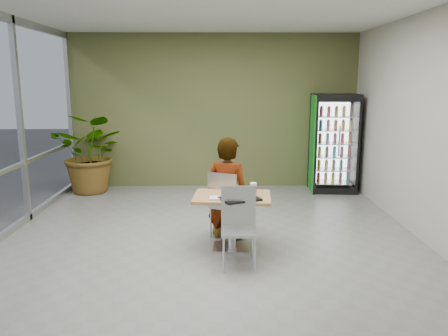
{
  "coord_description": "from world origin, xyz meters",
  "views": [
    {
      "loc": [
        0.11,
        -5.71,
        2.23
      ],
      "look_at": [
        0.19,
        0.46,
        1.0
      ],
      "focal_mm": 35.0,
      "sensor_mm": 36.0,
      "label": 1
    }
  ],
  "objects": [
    {
      "name": "ground",
      "position": [
        0.0,
        0.0,
        0.0
      ],
      "size": [
        7.0,
        7.0,
        0.0
      ],
      "primitive_type": "plane",
      "color": "gray",
      "rests_on": "ground"
    },
    {
      "name": "napkin_stack",
      "position": [
        0.07,
        -0.31,
        0.76
      ],
      "size": [
        0.17,
        0.17,
        0.02
      ],
      "primitive_type": "cube",
      "rotation": [
        0.0,
        0.0,
        -0.05
      ],
      "color": "white",
      "rests_on": "dining_table"
    },
    {
      "name": "dining_table",
      "position": [
        0.29,
        -0.14,
        0.54
      ],
      "size": [
        1.06,
        0.78,
        0.75
      ],
      "rotation": [
        0.0,
        0.0,
        -0.08
      ],
      "color": "tan",
      "rests_on": "ground"
    },
    {
      "name": "seated_woman",
      "position": [
        0.24,
        0.35,
        0.58
      ],
      "size": [
        0.77,
        0.64,
        1.77
      ],
      "primitive_type": "imported",
      "rotation": [
        0.0,
        0.0,
        2.74
      ],
      "color": "black",
      "rests_on": "ground"
    },
    {
      "name": "potted_plant",
      "position": [
        -2.44,
        3.0,
        0.8
      ],
      "size": [
        1.68,
        1.53,
        1.6
      ],
      "primitive_type": "imported",
      "rotation": [
        0.0,
        0.0,
        -0.21
      ],
      "color": "#2D6428",
      "rests_on": "ground"
    },
    {
      "name": "chair_near",
      "position": [
        0.35,
        -0.6,
        0.57
      ],
      "size": [
        0.43,
        0.44,
        0.97
      ],
      "rotation": [
        0.0,
        0.0,
        -0.01
      ],
      "color": "#AFB1B4",
      "rests_on": "ground"
    },
    {
      "name": "cafeteria_tray",
      "position": [
        0.37,
        -0.36,
        0.76
      ],
      "size": [
        0.58,
        0.51,
        0.03
      ],
      "primitive_type": "cube",
      "rotation": [
        0.0,
        0.0,
        0.43
      ],
      "color": "black",
      "rests_on": "dining_table"
    },
    {
      "name": "pizza_plate",
      "position": [
        0.27,
        -0.14,
        0.77
      ],
      "size": [
        0.32,
        0.3,
        0.03
      ],
      "color": "white",
      "rests_on": "dining_table"
    },
    {
      "name": "room_envelope",
      "position": [
        0.0,
        0.0,
        1.6
      ],
      "size": [
        6.0,
        7.0,
        3.2
      ],
      "primitive_type": null,
      "color": "#BAB7A8",
      "rests_on": "ground"
    },
    {
      "name": "chair_far",
      "position": [
        0.2,
        0.3,
        0.57
      ],
      "size": [
        0.57,
        0.57,
        0.98
      ],
      "rotation": [
        0.0,
        0.0,
        2.74
      ],
      "color": "#AFB1B4",
      "rests_on": "ground"
    },
    {
      "name": "beverage_fridge",
      "position": [
        2.46,
        3.05,
        0.99
      ],
      "size": [
        0.95,
        0.75,
        1.98
      ],
      "rotation": [
        0.0,
        0.0,
        -0.07
      ],
      "color": "black",
      "rests_on": "ground"
    },
    {
      "name": "soda_cup",
      "position": [
        0.57,
        -0.11,
        0.83
      ],
      "size": [
        0.09,
        0.09,
        0.16
      ],
      "color": "white",
      "rests_on": "dining_table"
    }
  ]
}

